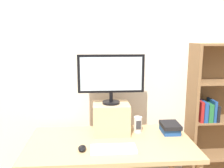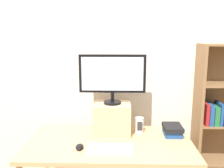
# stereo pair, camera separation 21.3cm
# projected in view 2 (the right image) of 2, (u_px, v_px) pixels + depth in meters

# --- Properties ---
(back_wall) EXTENTS (7.00, 0.08, 2.60)m
(back_wall) POSITION_uv_depth(u_px,v_px,m) (111.00, 70.00, 2.58)
(back_wall) COLOR beige
(back_wall) RESTS_ON ground_plane
(desk) EXTENTS (1.42, 0.76, 0.76)m
(desk) POSITION_uv_depth(u_px,v_px,m) (109.00, 150.00, 2.17)
(desk) COLOR tan
(desk) RESTS_ON ground_plane
(riser_box) EXTENTS (0.33, 0.27, 0.28)m
(riser_box) POSITION_uv_depth(u_px,v_px,m) (112.00, 118.00, 2.32)
(riser_box) COLOR tan
(riser_box) RESTS_ON desk
(computer_monitor) EXTENTS (0.60, 0.16, 0.45)m
(computer_monitor) POSITION_uv_depth(u_px,v_px,m) (112.00, 76.00, 2.24)
(computer_monitor) COLOR black
(computer_monitor) RESTS_ON riser_box
(keyboard) EXTENTS (0.37, 0.16, 0.02)m
(keyboard) POSITION_uv_depth(u_px,v_px,m) (110.00, 149.00, 1.99)
(keyboard) COLOR silver
(keyboard) RESTS_ON desk
(computer_mouse) EXTENTS (0.06, 0.10, 0.04)m
(computer_mouse) POSITION_uv_depth(u_px,v_px,m) (79.00, 147.00, 2.01)
(computer_mouse) COLOR black
(computer_mouse) RESTS_ON desk
(book_stack) EXTENTS (0.16, 0.22, 0.10)m
(book_stack) POSITION_uv_depth(u_px,v_px,m) (172.00, 130.00, 2.28)
(book_stack) COLOR navy
(book_stack) RESTS_ON desk
(desk_speaker) EXTENTS (0.08, 0.08, 0.15)m
(desk_speaker) POSITION_uv_depth(u_px,v_px,m) (139.00, 125.00, 2.33)
(desk_speaker) COLOR silver
(desk_speaker) RESTS_ON desk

